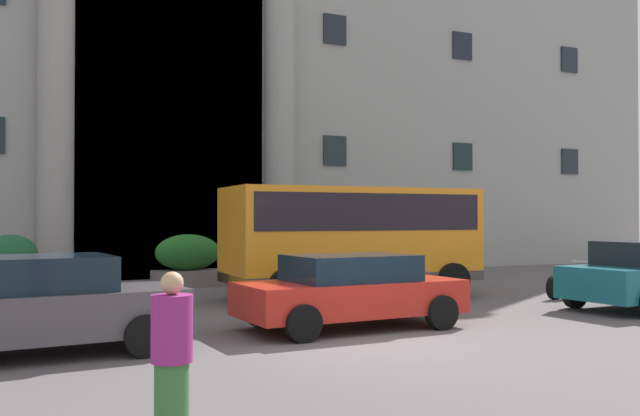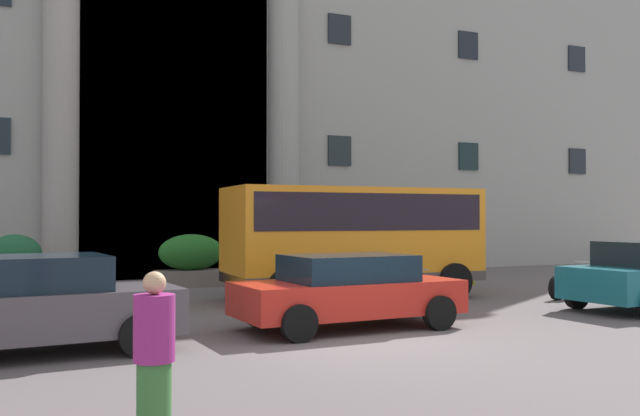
{
  "view_description": "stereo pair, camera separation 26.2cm",
  "coord_description": "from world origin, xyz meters",
  "px_view_note": "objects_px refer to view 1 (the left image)",
  "views": [
    {
      "loc": [
        -5.52,
        -9.81,
        2.01
      ],
      "look_at": [
        0.95,
        4.0,
        2.23
      ],
      "focal_mm": 38.79,
      "sensor_mm": 36.0,
      "label": 1
    },
    {
      "loc": [
        -5.28,
        -9.92,
        2.01
      ],
      "look_at": [
        0.95,
        4.0,
        2.23
      ],
      "focal_mm": 38.79,
      "sensor_mm": 36.0,
      "label": 2
    }
  ],
  "objects_px": {
    "hedge_planter_entrance_left": "(419,255)",
    "motorcycle_far_end": "(397,289)",
    "pedestrian_man_crossing": "(172,361)",
    "parked_sedan_second": "(21,305)",
    "parked_sedan_far": "(350,290)",
    "hedge_planter_far_east": "(188,261)",
    "bus_stop_sign": "(470,233)",
    "orange_minibus": "(352,233)",
    "hedge_planter_entrance_right": "(322,257)",
    "hedge_planter_west": "(10,264)",
    "motorcycle_near_kerb": "(569,279)"
  },
  "relations": [
    {
      "from": "hedge_planter_entrance_left",
      "to": "pedestrian_man_crossing",
      "type": "bearing_deg",
      "value": -129.84
    },
    {
      "from": "hedge_planter_entrance_right",
      "to": "orange_minibus",
      "type": "bearing_deg",
      "value": -106.58
    },
    {
      "from": "hedge_planter_far_east",
      "to": "hedge_planter_entrance_right",
      "type": "height_order",
      "value": "hedge_planter_entrance_right"
    },
    {
      "from": "parked_sedan_far",
      "to": "pedestrian_man_crossing",
      "type": "distance_m",
      "value": 6.81
    },
    {
      "from": "motorcycle_near_kerb",
      "to": "pedestrian_man_crossing",
      "type": "distance_m",
      "value": 13.71
    },
    {
      "from": "hedge_planter_far_east",
      "to": "motorcycle_far_end",
      "type": "distance_m",
      "value": 7.59
    },
    {
      "from": "orange_minibus",
      "to": "bus_stop_sign",
      "type": "height_order",
      "value": "orange_minibus"
    },
    {
      "from": "hedge_planter_entrance_left",
      "to": "pedestrian_man_crossing",
      "type": "distance_m",
      "value": 18.76
    },
    {
      "from": "hedge_planter_west",
      "to": "hedge_planter_far_east",
      "type": "relative_size",
      "value": 0.78
    },
    {
      "from": "orange_minibus",
      "to": "hedge_planter_west",
      "type": "bearing_deg",
      "value": 147.85
    },
    {
      "from": "hedge_planter_entrance_left",
      "to": "pedestrian_man_crossing",
      "type": "xyz_separation_m",
      "value": [
        -12.02,
        -14.41,
        0.04
      ]
    },
    {
      "from": "bus_stop_sign",
      "to": "pedestrian_man_crossing",
      "type": "distance_m",
      "value": 15.91
    },
    {
      "from": "orange_minibus",
      "to": "hedge_planter_entrance_left",
      "type": "relative_size",
      "value": 3.07
    },
    {
      "from": "hedge_planter_far_east",
      "to": "motorcycle_far_end",
      "type": "relative_size",
      "value": 1.01
    },
    {
      "from": "hedge_planter_entrance_left",
      "to": "hedge_planter_west",
      "type": "xyz_separation_m",
      "value": [
        -13.08,
        0.15,
        0.03
      ]
    },
    {
      "from": "hedge_planter_entrance_left",
      "to": "motorcycle_far_end",
      "type": "height_order",
      "value": "hedge_planter_entrance_left"
    },
    {
      "from": "hedge_planter_entrance_right",
      "to": "bus_stop_sign",
      "type": "bearing_deg",
      "value": -40.85
    },
    {
      "from": "hedge_planter_entrance_right",
      "to": "motorcycle_far_end",
      "type": "relative_size",
      "value": 0.87
    },
    {
      "from": "motorcycle_far_end",
      "to": "parked_sedan_second",
      "type": "bearing_deg",
      "value": -160.94
    },
    {
      "from": "bus_stop_sign",
      "to": "hedge_planter_far_east",
      "type": "distance_m",
      "value": 8.45
    },
    {
      "from": "bus_stop_sign",
      "to": "motorcycle_near_kerb",
      "type": "distance_m",
      "value": 3.96
    },
    {
      "from": "orange_minibus",
      "to": "hedge_planter_entrance_right",
      "type": "relative_size",
      "value": 3.71
    },
    {
      "from": "hedge_planter_entrance_right",
      "to": "parked_sedan_far",
      "type": "bearing_deg",
      "value": -112.27
    },
    {
      "from": "parked_sedan_second",
      "to": "parked_sedan_far",
      "type": "relative_size",
      "value": 1.14
    },
    {
      "from": "motorcycle_near_kerb",
      "to": "parked_sedan_far",
      "type": "bearing_deg",
      "value": -179.29
    },
    {
      "from": "hedge_planter_west",
      "to": "hedge_planter_entrance_left",
      "type": "bearing_deg",
      "value": -0.65
    },
    {
      "from": "hedge_planter_entrance_left",
      "to": "parked_sedan_second",
      "type": "bearing_deg",
      "value": -144.02
    },
    {
      "from": "hedge_planter_entrance_left",
      "to": "hedge_planter_entrance_right",
      "type": "bearing_deg",
      "value": -173.37
    },
    {
      "from": "hedge_planter_entrance_right",
      "to": "motorcycle_near_kerb",
      "type": "distance_m",
      "value": 7.74
    },
    {
      "from": "orange_minibus",
      "to": "hedge_planter_west",
      "type": "xyz_separation_m",
      "value": [
        -7.73,
        5.24,
        -0.88
      ]
    },
    {
      "from": "parked_sedan_second",
      "to": "motorcycle_far_end",
      "type": "bearing_deg",
      "value": 10.65
    },
    {
      "from": "hedge_planter_far_east",
      "to": "hedge_planter_entrance_right",
      "type": "distance_m",
      "value": 4.36
    },
    {
      "from": "parked_sedan_far",
      "to": "orange_minibus",
      "type": "bearing_deg",
      "value": 59.55
    },
    {
      "from": "bus_stop_sign",
      "to": "pedestrian_man_crossing",
      "type": "height_order",
      "value": "bus_stop_sign"
    },
    {
      "from": "pedestrian_man_crossing",
      "to": "hedge_planter_far_east",
      "type": "bearing_deg",
      "value": -140.92
    },
    {
      "from": "orange_minibus",
      "to": "hedge_planter_far_east",
      "type": "relative_size",
      "value": 3.17
    },
    {
      "from": "bus_stop_sign",
      "to": "parked_sedan_second",
      "type": "height_order",
      "value": "bus_stop_sign"
    },
    {
      "from": "hedge_planter_entrance_left",
      "to": "hedge_planter_far_east",
      "type": "bearing_deg",
      "value": -176.91
    },
    {
      "from": "parked_sedan_second",
      "to": "parked_sedan_far",
      "type": "bearing_deg",
      "value": -1.59
    },
    {
      "from": "pedestrian_man_crossing",
      "to": "motorcycle_far_end",
      "type": "bearing_deg",
      "value": -169.36
    },
    {
      "from": "orange_minibus",
      "to": "motorcycle_far_end",
      "type": "bearing_deg",
      "value": -91.94
    },
    {
      "from": "parked_sedan_second",
      "to": "pedestrian_man_crossing",
      "type": "bearing_deg",
      "value": -81.96
    },
    {
      "from": "hedge_planter_far_east",
      "to": "pedestrian_man_crossing",
      "type": "height_order",
      "value": "pedestrian_man_crossing"
    },
    {
      "from": "orange_minibus",
      "to": "bus_stop_sign",
      "type": "xyz_separation_m",
      "value": [
        4.87,
        1.61,
        -0.08
      ]
    },
    {
      "from": "bus_stop_sign",
      "to": "hedge_planter_west",
      "type": "bearing_deg",
      "value": 163.93
    },
    {
      "from": "hedge_planter_west",
      "to": "parked_sedan_second",
      "type": "relative_size",
      "value": 0.33
    },
    {
      "from": "parked_sedan_far",
      "to": "motorcycle_far_end",
      "type": "height_order",
      "value": "parked_sedan_far"
    },
    {
      "from": "bus_stop_sign",
      "to": "hedge_planter_far_east",
      "type": "relative_size",
      "value": 1.27
    },
    {
      "from": "hedge_planter_west",
      "to": "motorcycle_near_kerb",
      "type": "height_order",
      "value": "hedge_planter_west"
    },
    {
      "from": "bus_stop_sign",
      "to": "hedge_planter_entrance_right",
      "type": "height_order",
      "value": "bus_stop_sign"
    }
  ]
}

